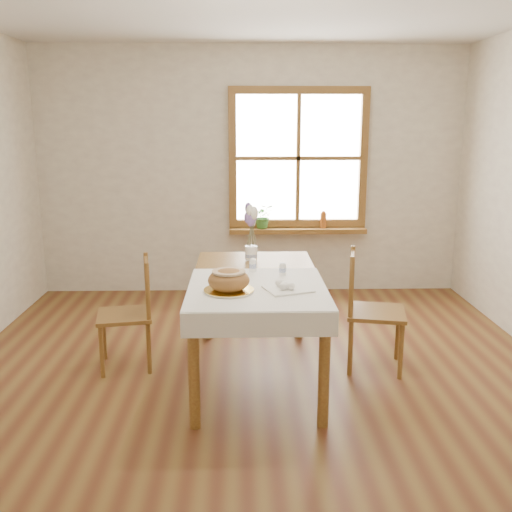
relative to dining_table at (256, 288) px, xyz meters
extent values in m
plane|color=brown|center=(0.00, -0.30, -0.66)|extent=(5.00, 5.00, 0.00)
cube|color=white|center=(0.00, 2.20, 0.64)|extent=(4.50, 0.10, 2.60)
cube|color=white|center=(0.00, -2.80, 0.64)|extent=(4.50, 0.10, 2.60)
cube|color=olive|center=(0.50, 2.16, 1.48)|extent=(1.46, 0.08, 0.08)
cube|color=olive|center=(0.50, 2.16, 0.10)|extent=(1.46, 0.08, 0.08)
cube|color=olive|center=(-0.19, 2.16, 0.79)|extent=(0.08, 0.08, 1.30)
cube|color=olive|center=(1.19, 2.16, 0.79)|extent=(0.08, 0.08, 1.30)
cube|color=olive|center=(0.50, 2.16, 0.79)|extent=(0.04, 0.06, 1.30)
cube|color=olive|center=(0.50, 2.16, 0.79)|extent=(1.30, 0.06, 0.04)
cube|color=white|center=(0.50, 2.19, 0.79)|extent=(1.30, 0.01, 1.30)
cube|color=olive|center=(0.50, 2.10, 0.03)|extent=(1.46, 0.20, 0.05)
cube|color=olive|center=(0.00, 0.00, 0.06)|extent=(0.90, 1.60, 0.05)
cylinder|color=olive|center=(-0.39, -0.74, -0.31)|extent=(0.07, 0.07, 0.70)
cylinder|color=olive|center=(0.39, -0.74, -0.31)|extent=(0.07, 0.07, 0.70)
cylinder|color=olive|center=(-0.39, 0.74, -0.31)|extent=(0.07, 0.07, 0.70)
cylinder|color=olive|center=(0.39, 0.74, -0.31)|extent=(0.07, 0.07, 0.70)
cube|color=white|center=(0.00, -0.30, 0.09)|extent=(0.91, 0.99, 0.01)
cylinder|color=white|center=(-0.18, -0.40, 0.10)|extent=(0.40, 0.40, 0.02)
ellipsoid|color=#A26C39|center=(-0.18, -0.40, 0.19)|extent=(0.27, 0.27, 0.15)
cube|color=white|center=(0.20, -0.37, 0.10)|extent=(0.34, 0.32, 0.01)
cylinder|color=white|center=(-0.02, 0.11, 0.14)|extent=(0.05, 0.05, 0.10)
cylinder|color=white|center=(0.19, -0.01, 0.14)|extent=(0.05, 0.05, 0.10)
cylinder|color=white|center=(-0.03, 0.49, 0.14)|extent=(0.11, 0.11, 0.11)
imported|color=#37722D|center=(0.13, 2.10, 0.15)|extent=(0.23, 0.26, 0.20)
cylinder|color=#AE5C20|center=(0.77, 2.10, 0.14)|extent=(0.07, 0.07, 0.19)
camera|label=1|loc=(-0.10, -3.90, 1.15)|focal=40.00mm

